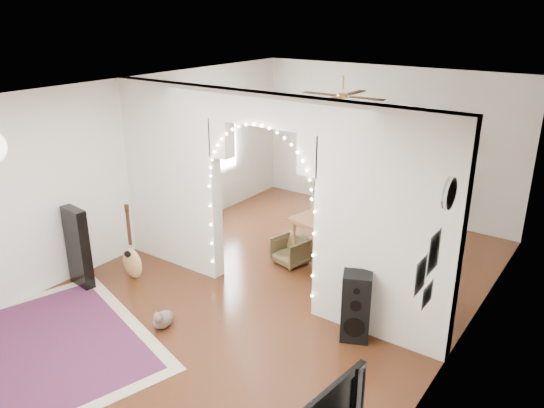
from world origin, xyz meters
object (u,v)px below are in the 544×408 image
Objects in this scene: bookcase at (358,171)px; dining_chair_right at (342,265)px; dining_table at (335,227)px; dining_chair_left at (291,251)px; floor_speaker at (356,307)px; acoustic_guitar at (131,251)px.

bookcase is 2.90× the size of dining_chair_right.
dining_table is 2.25× the size of dining_chair_right.
dining_chair_right is at bearing 9.02° from dining_chair_left.
acoustic_guitar is at bearing 164.98° from floor_speaker.
floor_speaker is (3.26, 0.50, 0.00)m from acoustic_guitar.
floor_speaker reaches higher than dining_chair_right.
dining_chair_right is (0.91, -0.08, 0.06)m from dining_chair_left.
bookcase reaches higher than floor_speaker.
floor_speaker is at bearing -21.19° from dining_chair_left.
floor_speaker is at bearing -51.48° from bookcase.
floor_speaker is 1.81× the size of dining_chair_left.
dining_chair_right is (2.50, 1.60, -0.15)m from acoustic_guitar.
dining_chair_right is (1.00, -2.43, -0.59)m from bookcase.
bookcase is 1.29× the size of dining_table.
dining_table is (2.21, 1.89, 0.27)m from acoustic_guitar.
acoustic_guitar is 1.14× the size of floor_speaker.
dining_chair_left is (1.59, 1.68, -0.20)m from acoustic_guitar.
bookcase is at bearing 50.09° from acoustic_guitar.
bookcase reaches higher than dining_chair_left.
floor_speaker is 2.05m from dining_chair_left.
dining_table is at bearing 103.25° from floor_speaker.
floor_speaker is at bearing -55.95° from dining_chair_right.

